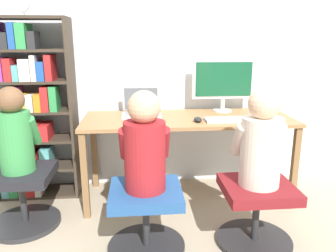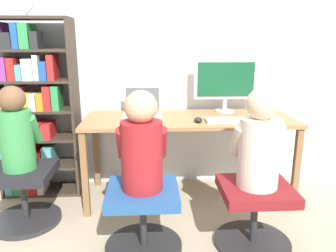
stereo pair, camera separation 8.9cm
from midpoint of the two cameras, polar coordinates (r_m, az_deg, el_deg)
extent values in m
plane|color=tan|center=(2.79, 3.37, -15.14)|extent=(14.00, 14.00, 0.00)
cube|color=silver|center=(3.14, 1.70, 13.15)|extent=(10.00, 0.05, 2.60)
cube|color=olive|center=(2.82, 2.59, 1.23)|extent=(1.79, 0.67, 0.03)
cube|color=brown|center=(2.68, -15.22, -8.45)|extent=(0.05, 0.05, 0.71)
cube|color=brown|center=(2.91, 20.35, -6.97)|extent=(0.05, 0.05, 0.71)
cube|color=brown|center=(3.22, -13.51, -4.35)|extent=(0.05, 0.05, 0.71)
cube|color=brown|center=(3.42, 16.20, -3.42)|extent=(0.05, 0.05, 0.71)
cylinder|color=beige|center=(3.09, 8.61, 2.69)|extent=(0.17, 0.17, 0.01)
cylinder|color=beige|center=(3.08, 8.66, 3.79)|extent=(0.04, 0.04, 0.11)
cube|color=beige|center=(3.05, 8.83, 8.08)|extent=(0.57, 0.02, 0.36)
cube|color=#144C2D|center=(3.03, 8.88, 8.05)|extent=(0.52, 0.01, 0.31)
cube|color=#B7B7BC|center=(2.87, -5.52, 1.90)|extent=(0.34, 0.23, 0.02)
cube|color=gray|center=(2.87, -5.53, 2.13)|extent=(0.30, 0.18, 0.00)
cube|color=#B7B7BC|center=(2.98, -5.58, 4.83)|extent=(0.34, 0.05, 0.23)
cube|color=slate|center=(2.98, -5.58, 4.79)|extent=(0.30, 0.04, 0.20)
cube|color=#B2B2B7|center=(2.74, 10.27, 1.11)|extent=(0.46, 0.16, 0.02)
cube|color=#97979C|center=(2.73, 10.28, 1.37)|extent=(0.42, 0.13, 0.00)
ellipsoid|color=black|center=(2.67, 4.26, 1.14)|extent=(0.06, 0.10, 0.04)
cylinder|color=#262628|center=(2.51, 13.69, -18.81)|extent=(0.53, 0.53, 0.04)
cylinder|color=#262628|center=(2.41, 13.98, -15.04)|extent=(0.05, 0.05, 0.34)
cube|color=maroon|center=(2.32, 14.30, -10.58)|extent=(0.47, 0.44, 0.07)
cylinder|color=#262628|center=(2.40, -4.87, -20.17)|extent=(0.53, 0.53, 0.04)
cylinder|color=#262628|center=(2.30, -4.98, -16.28)|extent=(0.05, 0.05, 0.34)
cube|color=#234C84|center=(2.20, -5.10, -11.65)|extent=(0.47, 0.44, 0.07)
cylinder|color=beige|center=(2.22, 14.73, -4.40)|extent=(0.27, 0.27, 0.46)
sphere|color=beige|center=(2.14, 15.30, 3.80)|extent=(0.21, 0.21, 0.21)
cylinder|color=beige|center=(2.22, 11.18, -2.37)|extent=(0.07, 0.20, 0.25)
cylinder|color=beige|center=(2.30, 17.27, -2.13)|extent=(0.07, 0.20, 0.25)
cylinder|color=maroon|center=(2.09, -5.26, -5.27)|extent=(0.26, 0.26, 0.45)
sphere|color=tan|center=(2.01, -5.48, 3.29)|extent=(0.21, 0.21, 0.21)
cylinder|color=maroon|center=(2.14, -8.69, -3.09)|extent=(0.07, 0.19, 0.25)
cylinder|color=maroon|center=(2.14, -1.93, -2.94)|extent=(0.07, 0.19, 0.25)
cube|color=#382D23|center=(3.03, -16.92, 2.69)|extent=(0.02, 0.30, 1.58)
cube|color=#382D23|center=(3.36, -21.67, -10.57)|extent=(0.65, 0.28, 0.02)
cube|color=#382D23|center=(3.26, -22.10, -6.44)|extent=(0.65, 0.28, 0.02)
cube|color=#382D23|center=(3.18, -22.55, -2.08)|extent=(0.65, 0.28, 0.02)
cube|color=#382D23|center=(3.12, -23.02, 2.47)|extent=(0.65, 0.28, 0.02)
cube|color=#382D23|center=(3.08, -23.50, 7.17)|extent=(0.65, 0.28, 0.02)
cube|color=#382D23|center=(3.06, -24.01, 11.96)|extent=(0.65, 0.28, 0.02)
cube|color=#382D23|center=(3.06, -24.54, 16.77)|extent=(0.65, 0.28, 0.02)
cube|color=teal|center=(3.37, -26.76, -9.32)|extent=(0.06, 0.18, 0.16)
cube|color=#2D8C47|center=(3.36, -25.45, -8.89)|extent=(0.07, 0.24, 0.20)
cube|color=gold|center=(3.34, -24.33, -9.03)|extent=(0.05, 0.23, 0.19)
cube|color=red|center=(3.31, -23.20, -9.16)|extent=(0.08, 0.23, 0.18)
cube|color=silver|center=(3.28, -22.07, -9.40)|extent=(0.05, 0.20, 0.16)
cube|color=teal|center=(3.29, -27.40, -4.73)|extent=(0.04, 0.22, 0.20)
cube|color=#262628|center=(3.27, -26.68, -5.27)|extent=(0.04, 0.19, 0.15)
cube|color=silver|center=(3.27, -25.75, -5.18)|extent=(0.05, 0.23, 0.15)
cube|color=gold|center=(3.21, -24.72, -5.02)|extent=(0.09, 0.17, 0.19)
cube|color=red|center=(3.19, -23.45, -4.90)|extent=(0.05, 0.19, 0.20)
cube|color=red|center=(3.20, -22.39, -5.30)|extent=(0.06, 0.21, 0.14)
cube|color=teal|center=(3.16, -21.08, -5.02)|extent=(0.09, 0.19, 0.18)
cube|color=#2D8C47|center=(3.23, -27.62, -0.76)|extent=(0.07, 0.23, 0.15)
cube|color=#8C338C|center=(3.19, -26.67, -0.86)|extent=(0.04, 0.21, 0.15)
cube|color=#8C338C|center=(3.16, -25.95, -0.39)|extent=(0.05, 0.19, 0.20)
cube|color=#2D8C47|center=(3.14, -24.84, -0.94)|extent=(0.07, 0.18, 0.14)
cube|color=#1E4C9E|center=(3.12, -23.74, -0.88)|extent=(0.06, 0.18, 0.15)
cube|color=red|center=(3.12, -22.56, -0.77)|extent=(0.06, 0.22, 0.14)
cube|color=red|center=(3.10, -21.23, -0.82)|extent=(0.08, 0.22, 0.14)
cube|color=#8C338C|center=(3.15, -26.80, 3.65)|extent=(0.09, 0.24, 0.14)
cube|color=#8C338C|center=(3.10, -25.54, 4.27)|extent=(0.06, 0.21, 0.20)
cube|color=gold|center=(3.07, -24.46, 3.82)|extent=(0.05, 0.18, 0.15)
cube|color=silver|center=(3.06, -23.35, 3.85)|extent=(0.06, 0.20, 0.15)
cube|color=orange|center=(3.06, -22.09, 3.98)|extent=(0.05, 0.23, 0.15)
cube|color=red|center=(3.03, -21.08, 4.56)|extent=(0.06, 0.22, 0.21)
cube|color=#2D8C47|center=(2.99, -19.94, 4.56)|extent=(0.06, 0.17, 0.21)
cube|color=#8C338C|center=(3.09, -27.87, 8.75)|extent=(0.08, 0.18, 0.19)
cube|color=red|center=(3.07, -26.50, 8.79)|extent=(0.06, 0.18, 0.18)
cube|color=teal|center=(3.04, -25.43, 8.36)|extent=(0.05, 0.17, 0.13)
cube|color=silver|center=(3.05, -23.97, 8.98)|extent=(0.09, 0.23, 0.18)
cube|color=silver|center=(3.02, -22.74, 9.36)|extent=(0.04, 0.22, 0.21)
cube|color=#1E4C9E|center=(3.02, -21.63, 8.95)|extent=(0.06, 0.25, 0.16)
cube|color=red|center=(2.98, -20.59, 9.51)|extent=(0.05, 0.21, 0.21)
cube|color=#262628|center=(3.09, -27.05, 13.08)|extent=(0.09, 0.24, 0.13)
cube|color=#1E4C9E|center=(3.04, -25.96, 13.92)|extent=(0.05, 0.19, 0.21)
cube|color=#2D8C47|center=(3.04, -24.50, 14.03)|extent=(0.08, 0.24, 0.20)
cube|color=#262628|center=(2.98, -23.19, 13.57)|extent=(0.06, 0.17, 0.14)
cube|color=#B2B2B7|center=(2.98, -25.11, 17.23)|extent=(0.06, 0.03, 0.02)
cylinder|color=#B2B2B7|center=(2.99, -25.30, 18.93)|extent=(0.16, 0.02, 0.16)
cylinder|color=silver|center=(2.98, -25.38, 18.94)|extent=(0.13, 0.00, 0.13)
cylinder|color=#262628|center=(2.89, -24.37, -15.04)|extent=(0.53, 0.53, 0.04)
cylinder|color=#262628|center=(2.80, -24.79, -11.64)|extent=(0.05, 0.05, 0.34)
cube|color=black|center=(2.72, -25.26, -7.71)|extent=(0.47, 0.44, 0.07)
cylinder|color=#388C47|center=(2.64, -25.88, -2.51)|extent=(0.24, 0.24, 0.45)
sphere|color=brown|center=(2.57, -26.65, 4.08)|extent=(0.19, 0.19, 0.19)
cylinder|color=#388C47|center=(2.72, -27.83, -0.82)|extent=(0.07, 0.19, 0.24)
cylinder|color=#388C47|center=(2.64, -23.24, -0.73)|extent=(0.07, 0.19, 0.24)
camera|label=1|loc=(0.04, -90.98, -0.26)|focal=35.00mm
camera|label=2|loc=(0.04, 89.02, 0.26)|focal=35.00mm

